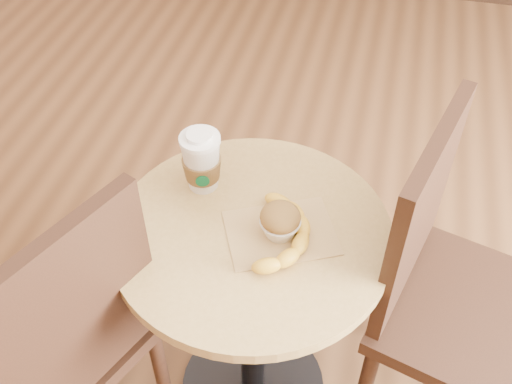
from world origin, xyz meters
TOP-DOWN VIEW (x-y plane):
  - cafe_table at (-0.11, 0.12)m, footprint 0.64×0.64m
  - chair_left at (-0.51, -0.15)m, footprint 0.57×0.57m
  - chair_right at (0.37, 0.20)m, footprint 0.54×0.54m
  - kraft_bag at (-0.05, 0.12)m, footprint 0.29×0.27m
  - coffee_cup at (-0.26, 0.23)m, footprint 0.10×0.10m
  - muffin at (-0.05, 0.12)m, footprint 0.09×0.09m
  - banana at (-0.03, 0.10)m, footprint 0.14×0.26m

SIDE VIEW (x-z plane):
  - cafe_table at x=-0.11m, z-range 0.13..0.88m
  - chair_left at x=-0.51m, z-range 0.05..1.04m
  - chair_right at x=0.37m, z-range 0.05..1.05m
  - kraft_bag at x=-0.05m, z-range 0.75..0.75m
  - banana at x=-0.03m, z-range 0.75..0.79m
  - muffin at x=-0.05m, z-range 0.75..0.83m
  - coffee_cup at x=-0.26m, z-range 0.74..0.90m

